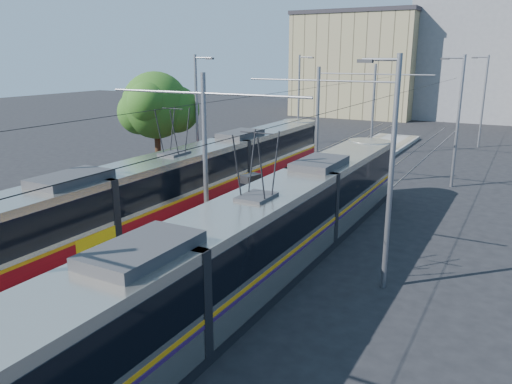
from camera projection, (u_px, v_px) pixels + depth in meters
The scene contains 13 objects.
ground at pixel (52, 339), 14.43m from camera, with size 160.00×160.00×0.00m, color black.
platform at pixel (296, 195), 28.76m from camera, with size 4.00×50.00×0.30m, color gray.
tactile_strip_left at pixel (273, 189), 29.39m from camera, with size 0.70×50.00×0.01m, color gray.
tactile_strip_right at pixel (319, 196), 28.04m from camera, with size 0.70×50.00×0.01m, color gray.
rails at pixel (295, 197), 28.79m from camera, with size 8.71×70.00×0.03m.
tram_left at pixel (176, 186), 24.60m from camera, with size 2.43×31.57×5.50m.
tram_right at pixel (256, 238), 17.13m from camera, with size 2.43×28.39×5.50m.
catenary at pixel (274, 125), 25.20m from camera, with size 9.20×70.00×7.00m.
street_lamps at pixel (323, 118), 31.07m from camera, with size 15.18×38.22×8.00m.
shelter at pixel (251, 195), 23.97m from camera, with size 0.82×1.10×2.16m.
tree at pixel (161, 107), 32.55m from camera, with size 4.80×4.44×6.97m.
building_left at pixel (360, 64), 67.99m from camera, with size 16.32×12.24×13.60m.
building_centre at pixel (493, 50), 63.44m from camera, with size 18.36×14.28×17.24m.
Camera 1 is at (11.35, -8.36, 7.91)m, focal length 35.00 mm.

